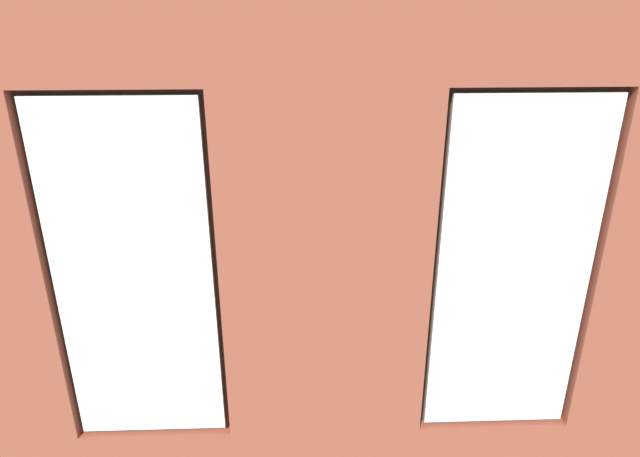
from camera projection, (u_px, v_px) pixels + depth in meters
ground_plane at (313, 296)px, 6.22m from camera, size 6.24×6.36×0.10m
brick_wall_with_windows at (325, 296)px, 3.02m from camera, size 5.64×0.30×3.16m
white_wall_right at (16, 160)px, 5.31m from camera, size 0.10×5.36×3.16m
couch_by_window at (330, 399)px, 4.09m from camera, size 2.05×0.87×0.80m
couch_left at (522, 278)px, 5.79m from camera, size 1.00×1.77×0.80m
coffee_table at (333, 273)px, 5.80m from camera, size 1.34×0.73×0.43m
cup_ceramic at (344, 268)px, 5.66m from camera, size 0.09×0.09×0.11m
candle_jar at (316, 258)px, 5.83m from camera, size 0.08×0.08×0.13m
remote_gray at (294, 273)px, 5.66m from camera, size 0.09×0.18×0.02m
remote_silver at (333, 267)px, 5.77m from camera, size 0.15×0.16×0.02m
media_console at (83, 268)px, 6.12m from camera, size 0.99×0.42×0.56m
tv_flatscreen at (73, 208)px, 5.86m from camera, size 1.14×0.20×0.80m
papasan_chair at (285, 192)px, 7.84m from camera, size 1.17×1.17×0.72m
potted_plant_near_tv at (101, 269)px, 5.09m from camera, size 0.81×0.81×1.17m
potted_plant_between_couches at (532, 374)px, 4.14m from camera, size 0.41×0.41×0.73m
potted_plant_by_left_couch at (452, 222)px, 6.95m from camera, size 0.36×0.36×0.60m
potted_plant_mid_room_small at (355, 233)px, 6.80m from camera, size 0.34×0.34×0.51m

